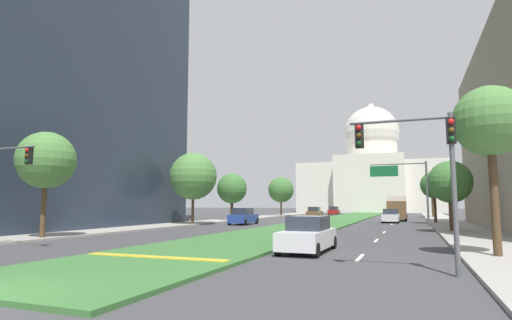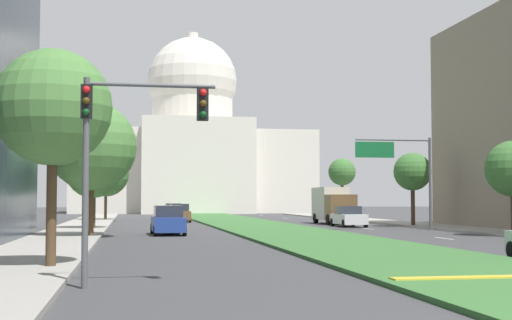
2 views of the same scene
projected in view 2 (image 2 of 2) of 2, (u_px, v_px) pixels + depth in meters
ground_plane at (242, 224)px, 63.36m from camera, size 260.00×260.00×0.00m
grass_median at (252, 225)px, 58.20m from camera, size 7.04×94.56×0.14m
median_curb_nose at (507, 277)px, 18.79m from camera, size 6.33×0.50×0.04m
lane_dashes_right at (353, 227)px, 56.14m from camera, size 0.16×75.19×0.01m
sidewalk_left at (78, 229)px, 50.73m from camera, size 4.00×94.56×0.15m
sidewalk_right at (434, 226)px, 55.32m from camera, size 4.00×94.56×0.15m
capitol_building at (193, 148)px, 114.84m from camera, size 37.43×22.29×29.06m
traffic_light_near_left at (121, 134)px, 17.86m from camera, size 3.34×0.35×5.20m
overhead_guide_sign at (402, 164)px, 50.16m from camera, size 5.58×0.20×6.50m
street_tree_left_near at (53, 108)px, 22.17m from camera, size 3.63×3.63×6.83m
street_tree_left_mid at (92, 147)px, 40.14m from camera, size 4.95×4.95×7.60m
street_tree_left_far at (93, 171)px, 50.70m from camera, size 3.91×3.91×6.16m
street_tree_right_far at (413, 172)px, 55.98m from camera, size 2.96×2.96×5.79m
street_tree_left_distant at (106, 174)px, 71.04m from camera, size 4.53×4.53×6.94m
street_tree_right_distant at (342, 172)px, 76.99m from camera, size 2.93×2.93×6.54m
sedan_midblock at (168, 221)px, 43.79m from camera, size 2.00×4.56×1.78m
sedan_distant at (349, 217)px, 56.35m from camera, size 1.98×4.23×1.62m
sedan_far_horizon at (179, 213)px, 67.83m from camera, size 2.00×4.28×1.72m
sedan_very_far at (173, 211)px, 83.32m from camera, size 2.02×4.18×1.67m
box_truck_delivery at (333, 205)px, 62.61m from camera, size 2.40×6.40×3.20m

